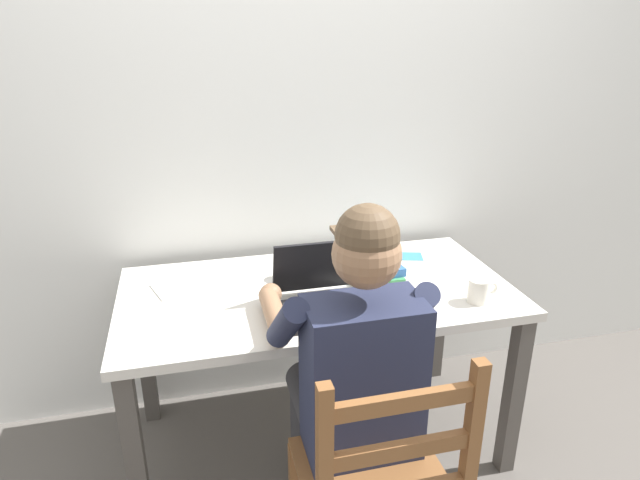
{
  "coord_description": "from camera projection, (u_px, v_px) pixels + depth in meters",
  "views": [
    {
      "loc": [
        -0.45,
        -1.84,
        1.67
      ],
      "look_at": [
        -0.0,
        -0.05,
        0.95
      ],
      "focal_mm": 30.85,
      "sensor_mm": 36.0,
      "label": 1
    }
  ],
  "objects": [
    {
      "name": "laptop",
      "position": [
        324.0,
        293.0,
        1.95
      ],
      "size": [
        0.33,
        0.3,
        0.23
      ],
      "color": "black",
      "rests_on": "desk"
    },
    {
      "name": "coffee_mug_dark",
      "position": [
        293.0,
        267.0,
        2.18
      ],
      "size": [
        0.11,
        0.08,
        0.1
      ],
      "color": "black",
      "rests_on": "desk"
    },
    {
      "name": "ground_plane",
      "position": [
        318.0,
        440.0,
        2.37
      ],
      "size": [
        8.0,
        8.0,
        0.0
      ],
      "primitive_type": "plane",
      "color": "#56514C"
    },
    {
      "name": "computer_mouse",
      "position": [
        398.0,
        307.0,
        1.93
      ],
      "size": [
        0.06,
        0.1,
        0.03
      ],
      "primitive_type": "ellipsoid",
      "color": "black",
      "rests_on": "desk"
    },
    {
      "name": "seated_person",
      "position": [
        350.0,
        365.0,
        1.71
      ],
      "size": [
        0.5,
        0.6,
        1.24
      ],
      "color": "#232842",
      "rests_on": "ground"
    },
    {
      "name": "book_stack_main",
      "position": [
        379.0,
        275.0,
        2.16
      ],
      "size": [
        0.21,
        0.13,
        0.06
      ],
      "color": "#38844C",
      "rests_on": "desk"
    },
    {
      "name": "paper_pile_near_laptop",
      "position": [
        180.0,
        287.0,
        2.11
      ],
      "size": [
        0.23,
        0.21,
        0.01
      ],
      "primitive_type": "cube",
      "rotation": [
        0.0,
        0.0,
        0.32
      ],
      "color": "white",
      "rests_on": "desk"
    },
    {
      "name": "coffee_mug_white",
      "position": [
        479.0,
        291.0,
        1.99
      ],
      "size": [
        0.11,
        0.08,
        0.09
      ],
      "color": "silver",
      "rests_on": "desk"
    },
    {
      "name": "desk",
      "position": [
        317.0,
        310.0,
        2.14
      ],
      "size": [
        1.49,
        0.76,
        0.73
      ],
      "color": "beige",
      "rests_on": "ground"
    },
    {
      "name": "landscape_photo_print",
      "position": [
        407.0,
        256.0,
        2.4
      ],
      "size": [
        0.15,
        0.12,
        0.0
      ],
      "primitive_type": "cube",
      "rotation": [
        0.0,
        0.0,
        -0.28
      ],
      "color": "teal",
      "rests_on": "desk"
    },
    {
      "name": "back_wall",
      "position": [
        291.0,
        119.0,
        2.31
      ],
      "size": [
        6.0,
        0.04,
        2.6
      ],
      "color": "silver",
      "rests_on": "ground"
    }
  ]
}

